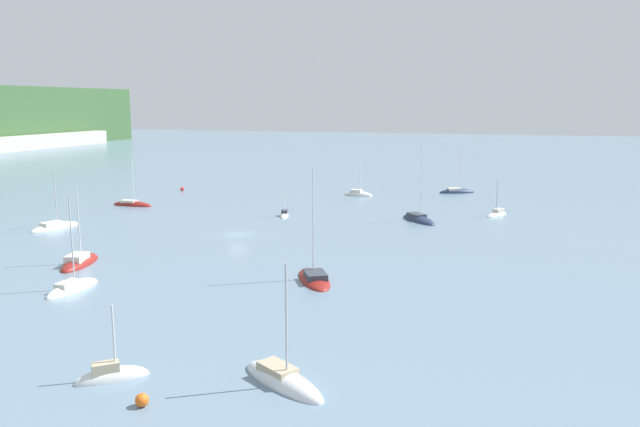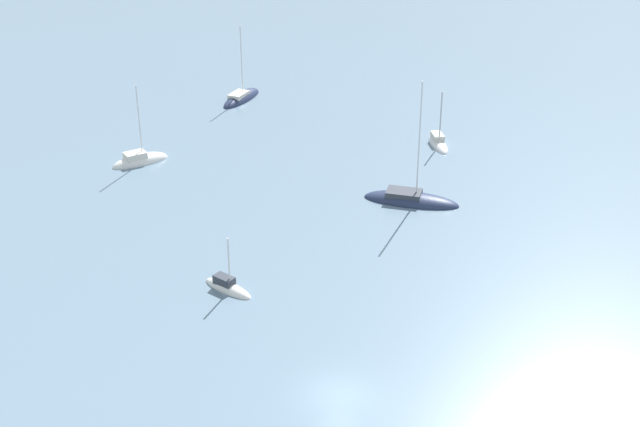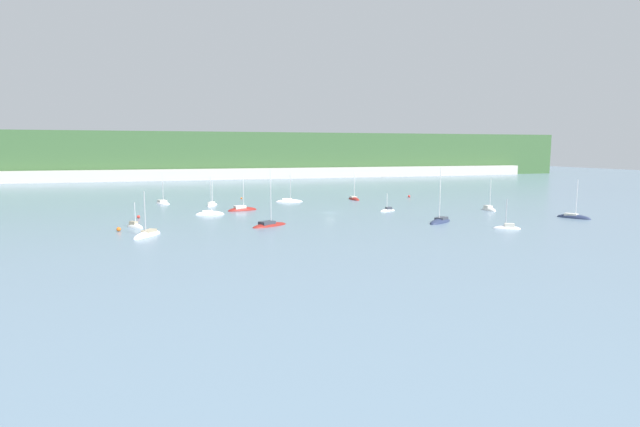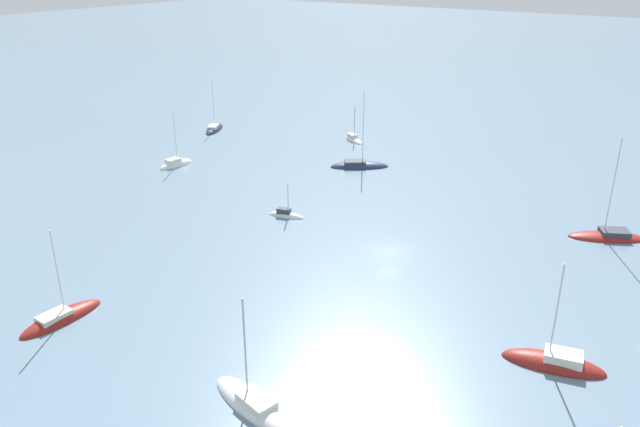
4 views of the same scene
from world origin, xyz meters
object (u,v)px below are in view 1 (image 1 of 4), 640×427
sailboat_12 (284,216)px  mooring_buoy_2 (142,400)px  sailboat_5 (132,205)px  sailboat_4 (457,192)px  sailboat_2 (358,195)px  sailboat_6 (419,220)px  sailboat_7 (497,215)px  sailboat_8 (55,228)px  mooring_buoy_0 (182,189)px  sailboat_11 (283,382)px  sailboat_3 (314,279)px  sailboat_9 (112,378)px  sailboat_0 (72,289)px  sailboat_13 (80,263)px

sailboat_12 → mooring_buoy_2: sailboat_12 is taller
sailboat_5 → sailboat_4: bearing=33.4°
mooring_buoy_2 → sailboat_2: bearing=5.0°
sailboat_4 → sailboat_6: bearing=-122.1°
sailboat_7 → sailboat_12: size_ratio=1.29×
sailboat_8 → mooring_buoy_0: (40.98, 1.85, 0.31)m
sailboat_11 → sailboat_4: bearing=120.1°
sailboat_3 → mooring_buoy_0: 72.87m
sailboat_9 → mooring_buoy_2: (-2.68, -4.05, 0.31)m
sailboat_8 → sailboat_11: bearing=-114.6°
sailboat_2 → sailboat_4: 20.82m
sailboat_5 → sailboat_12: 30.09m
sailboat_7 → sailboat_11: 69.75m
sailboat_0 → sailboat_7: (55.26, -39.26, 0.04)m
sailboat_11 → sailboat_2: bearing=132.4°
sailboat_3 → sailboat_8: bearing=42.6°
sailboat_13 → mooring_buoy_2: bearing=-150.3°
sailboat_8 → sailboat_11: size_ratio=1.03×
sailboat_4 → sailboat_2: bearing=-179.3°
sailboat_2 → sailboat_3: size_ratio=0.72×
mooring_buoy_0 → sailboat_11: bearing=-146.9°
sailboat_2 → sailboat_8: sailboat_8 is taller
sailboat_4 → sailboat_0: bearing=-137.6°
sailboat_0 → mooring_buoy_0: bearing=24.3°
sailboat_5 → sailboat_6: sailboat_6 is taller
sailboat_2 → sailboat_8: 57.21m
sailboat_4 → sailboat_13: size_ratio=0.99×
sailboat_12 → mooring_buoy_0: sailboat_12 is taller
sailboat_13 → sailboat_6: bearing=-54.6°
sailboat_0 → mooring_buoy_0: sailboat_0 is taller
sailboat_9 → sailboat_0: bearing=93.9°
sailboat_5 → sailboat_8: size_ratio=0.99×
sailboat_4 → sailboat_5: (-33.37, 54.68, -0.00)m
sailboat_11 → sailboat_0: bearing=-174.1°
sailboat_12 → mooring_buoy_2: bearing=-1.7°
sailboat_3 → sailboat_13: 27.76m
sailboat_12 → sailboat_6: bearing=82.8°
sailboat_8 → sailboat_9: sailboat_8 is taller
sailboat_2 → sailboat_4: sailboat_4 is taller
sailboat_8 → sailboat_11: (-38.69, -50.16, -0.01)m
sailboat_2 → sailboat_12: size_ratio=1.76×
sailboat_5 → sailboat_13: sailboat_13 is taller
sailboat_9 → sailboat_13: (24.92, 21.83, 0.00)m
sailboat_3 → sailboat_5: 58.41m
sailboat_4 → sailboat_8: 76.62m
sailboat_3 → sailboat_6: (36.65, -5.69, -0.03)m
sailboat_11 → sailboat_3: bearing=134.8°
sailboat_9 → sailboat_13: 33.13m
sailboat_5 → mooring_buoy_2: sailboat_5 is taller
sailboat_8 → mooring_buoy_0: bearing=15.6°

